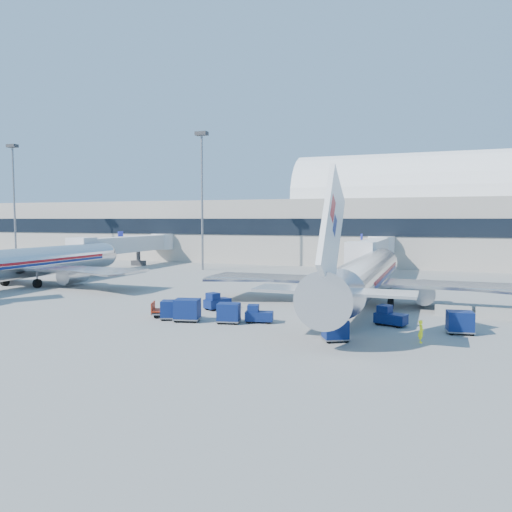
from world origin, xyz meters
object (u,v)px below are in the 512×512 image
at_px(cart_train_b, 187,310).
at_px(barrier_mid, 495,313).
at_px(airliner_mid, 26,263).
at_px(jetbridge_near, 373,249).
at_px(tug_left, 216,302).
at_px(cart_solo_far, 460,322).
at_px(tug_lead, 258,314).
at_px(mast_far_west, 14,186).
at_px(jetbridge_mid, 131,244).
at_px(ramp_worker, 421,331).
at_px(mast_west, 202,180).
at_px(tug_right, 390,316).
at_px(barrier_near, 453,311).
at_px(cart_open_red, 167,312).
at_px(cart_train_a, 229,313).
at_px(cart_solo_near, 335,330).
at_px(cart_train_c, 172,310).
at_px(airliner_main, 364,276).

bearing_deg(cart_train_b, barrier_mid, 9.91).
distance_m(airliner_mid, jetbridge_near, 47.55).
relative_size(tug_left, cart_solo_far, 1.30).
relative_size(tug_lead, cart_solo_far, 1.16).
xyz_separation_m(airliner_mid, mast_far_west, (-28.00, 25.49, 11.87)).
xyz_separation_m(jetbridge_mid, ramp_worker, (50.10, -39.71, -3.15)).
xyz_separation_m(mast_west, tug_right, (33.18, -33.91, -14.07)).
relative_size(barrier_near, cart_open_red, 1.05).
height_order(mast_far_west, cart_train_a, mast_far_west).
xyz_separation_m(tug_lead, tug_left, (-5.68, 4.27, 0.06)).
distance_m(tug_left, cart_solo_near, 15.27).
relative_size(airliner_mid, mast_far_west, 1.65).
bearing_deg(cart_train_c, airliner_mid, 136.14).
distance_m(jetbridge_mid, mast_far_west, 27.82).
relative_size(airliner_mid, cart_train_a, 17.81).
xyz_separation_m(airliner_main, airliner_mid, (-42.00, 0.00, 0.00)).
xyz_separation_m(barrier_mid, tug_lead, (-18.29, -8.47, 0.22)).
xyz_separation_m(mast_far_west, barrier_near, (78.00, -28.00, -14.34)).
distance_m(jetbridge_near, barrier_mid, 32.09).
distance_m(jetbridge_near, cart_train_a, 39.05).
relative_size(mast_far_west, cart_train_a, 10.81).
height_order(jetbridge_near, mast_west, mast_west).
bearing_deg(mast_far_west, barrier_mid, -19.00).
bearing_deg(tug_right, cart_solo_far, 5.26).
bearing_deg(jetbridge_mid, mast_west, -3.21).
bearing_deg(jetbridge_near, cart_open_red, -108.60).
xyz_separation_m(cart_train_b, cart_solo_near, (12.77, -2.48, -0.18)).
height_order(mast_far_west, cart_solo_far, mast_far_west).
bearing_deg(cart_open_red, barrier_near, -0.36).
xyz_separation_m(airliner_mid, tug_left, (29.33, -6.71, -2.20)).
bearing_deg(cart_solo_near, mast_far_west, 120.94).
xyz_separation_m(jetbridge_mid, barrier_near, (52.40, -28.81, -3.48)).
relative_size(cart_train_b, cart_solo_far, 1.14).
bearing_deg(cart_solo_near, cart_solo_far, 4.40).
bearing_deg(barrier_mid, barrier_near, 180.00).
xyz_separation_m(mast_far_west, mast_west, (40.00, 0.00, 0.00)).
height_order(mast_west, cart_train_a, mast_west).
distance_m(cart_train_b, cart_train_c, 1.57).
bearing_deg(airliner_mid, jetbridge_near, 33.59).
distance_m(cart_open_red, ramp_worker, 20.92).
relative_size(tug_left, ramp_worker, 1.74).
height_order(tug_lead, cart_solo_near, cart_solo_near).
distance_m(jetbridge_near, cart_open_red, 40.09).
bearing_deg(ramp_worker, mast_far_west, 57.45).
bearing_deg(airliner_main, tug_right, -69.30).
bearing_deg(cart_train_b, tug_left, 77.60).
height_order(mast_far_west, barrier_mid, mast_far_west).
bearing_deg(cart_solo_near, cart_train_c, 140.40).
relative_size(barrier_mid, cart_train_c, 1.37).
bearing_deg(airliner_main, tug_left, -152.10).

